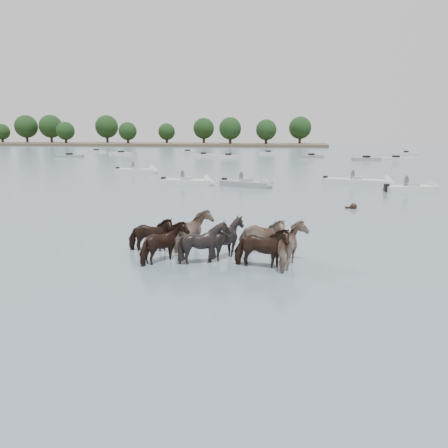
# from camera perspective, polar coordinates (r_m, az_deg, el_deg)

# --- Properties ---
(ground) EXTENTS (400.00, 400.00, 0.00)m
(ground) POSITION_cam_1_polar(r_m,az_deg,el_deg) (15.98, -6.11, -4.94)
(ground) COLOR slate
(ground) RESTS_ON ground
(shoreline) EXTENTS (160.00, 30.00, 1.00)m
(shoreline) POSITION_cam_1_polar(r_m,az_deg,el_deg) (180.78, -13.43, 10.00)
(shoreline) COLOR #4C4233
(shoreline) RESTS_ON ground
(pony_herd) EXTENTS (7.54, 3.77, 1.70)m
(pony_herd) POSITION_cam_1_polar(r_m,az_deg,el_deg) (16.20, -0.44, -2.31)
(pony_herd) COLOR black
(pony_herd) RESTS_ON ground
(swimming_pony) EXTENTS (0.72, 0.44, 0.44)m
(swimming_pony) POSITION_cam_1_polar(r_m,az_deg,el_deg) (28.38, 16.29, 2.14)
(swimming_pony) COLOR black
(swimming_pony) RESTS_ON ground
(motorboat_a) EXTENTS (5.19, 1.86, 1.92)m
(motorboat_a) POSITION_cam_1_polar(r_m,az_deg,el_deg) (40.04, -3.81, 5.39)
(motorboat_a) COLOR silver
(motorboat_a) RESTS_ON ground
(motorboat_b) EXTENTS (5.16, 3.31, 1.92)m
(motorboat_b) POSITION_cam_1_polar(r_m,az_deg,el_deg) (38.36, 3.78, 5.12)
(motorboat_b) COLOR gray
(motorboat_b) RESTS_ON ground
(motorboat_c) EXTENTS (6.48, 3.24, 1.92)m
(motorboat_c) POSITION_cam_1_polar(r_m,az_deg,el_deg) (42.07, 17.91, 5.15)
(motorboat_c) COLOR silver
(motorboat_c) RESTS_ON ground
(motorboat_d) EXTENTS (4.82, 2.79, 1.92)m
(motorboat_d) POSITION_cam_1_polar(r_m,az_deg,el_deg) (38.59, 23.98, 4.19)
(motorboat_d) COLOR silver
(motorboat_d) RESTS_ON ground
(motorboat_f) EXTENTS (5.46, 1.85, 1.92)m
(motorboat_f) POSITION_cam_1_polar(r_m,az_deg,el_deg) (53.18, -10.52, 6.75)
(motorboat_f) COLOR silver
(motorboat_f) RESTS_ON ground
(distant_flotilla) EXTENTS (100.25, 27.38, 0.93)m
(distant_flotilla) POSITION_cam_1_polar(r_m,az_deg,el_deg) (90.74, 8.62, 8.76)
(distant_flotilla) COLOR silver
(distant_flotilla) RESTS_ON ground
(treeline) EXTENTS (150.76, 23.20, 12.16)m
(treeline) POSITION_cam_1_polar(r_m,az_deg,el_deg) (183.29, -14.84, 11.89)
(treeline) COLOR #382619
(treeline) RESTS_ON ground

